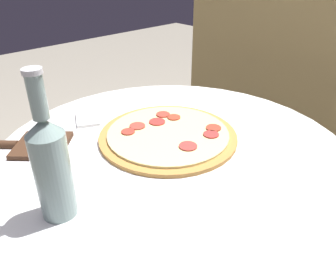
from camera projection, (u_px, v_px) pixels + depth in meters
The scene contains 5 objects.
table at pixel (172, 210), 0.88m from camera, with size 0.85×0.85×0.74m.
pizza at pixel (168, 135), 0.83m from camera, with size 0.35×0.35×0.02m.
beer_bottle at pixel (51, 164), 0.55m from camera, with size 0.06×0.06×0.27m.
pizza_paddle at pixel (29, 145), 0.79m from camera, with size 0.22×0.23×0.02m.
napkin at pixel (87, 118), 0.92m from camera, with size 0.12×0.10×0.01m.
Camera 1 is at (0.48, -0.47, 1.16)m, focal length 35.00 mm.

